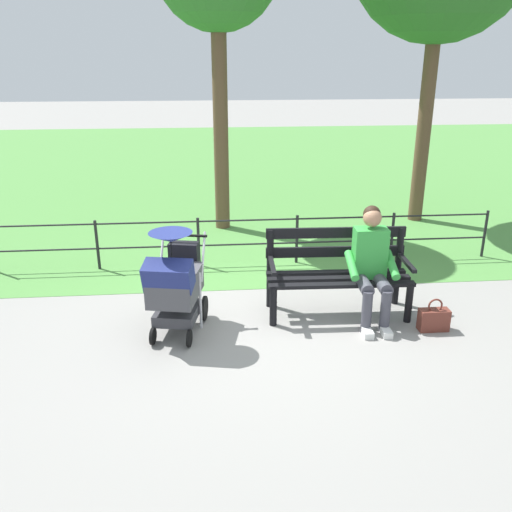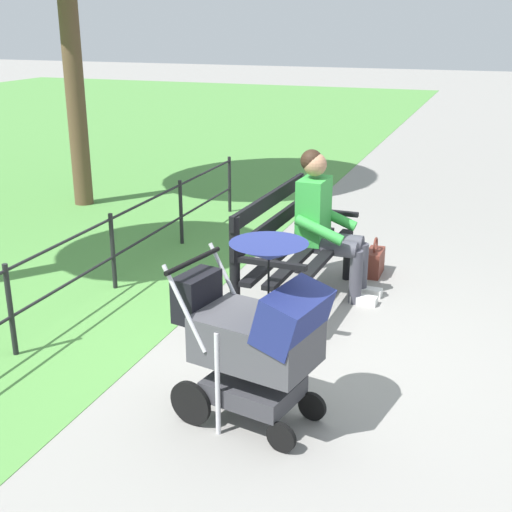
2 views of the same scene
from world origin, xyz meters
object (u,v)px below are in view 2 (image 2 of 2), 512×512
Objects in this scene: handbag at (375,262)px; stroller at (257,332)px; park_bench at (289,245)px; person_on_bench at (325,220)px.

stroller is at bearing -3.94° from handbag.
park_bench is 1.27× the size of person_on_bench.
stroller is 3.11× the size of handbag.
person_on_bench reaches higher than park_bench.
stroller is (2.12, 0.15, -0.08)m from person_on_bench.
park_bench is at bearing -168.39° from stroller.
person_on_bench is 0.90m from handbag.
handbag is at bearing 151.82° from person_on_bench.
person_on_bench is at bearing -176.05° from stroller.
person_on_bench is 2.13m from stroller.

